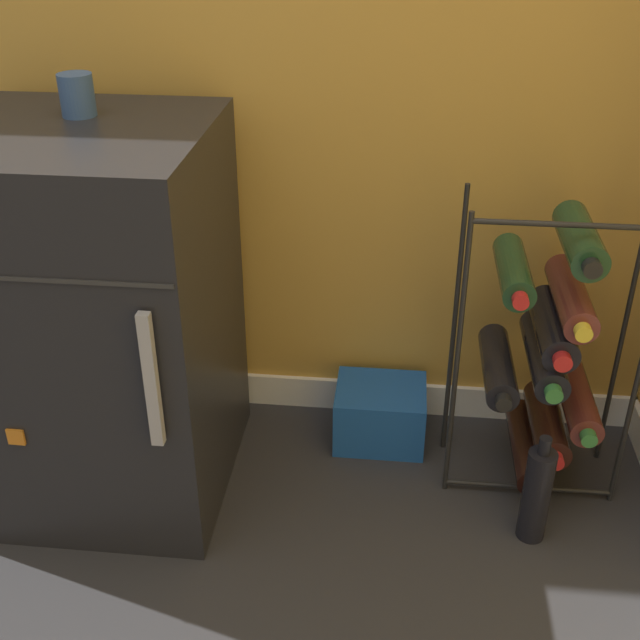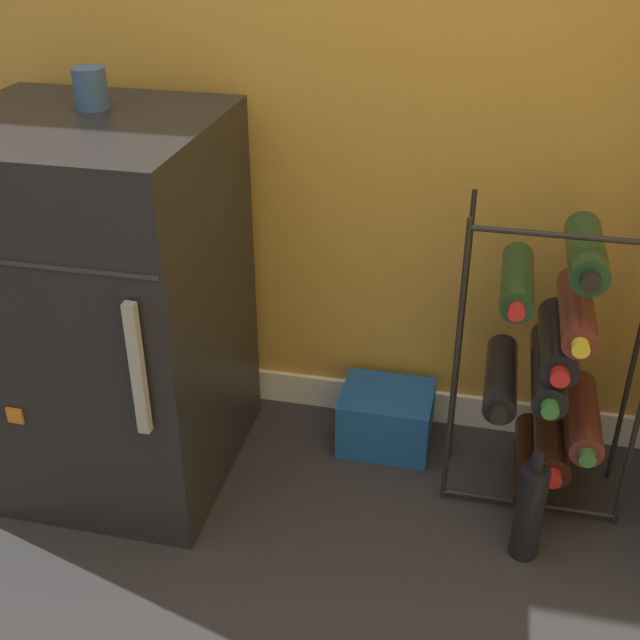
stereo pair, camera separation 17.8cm
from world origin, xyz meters
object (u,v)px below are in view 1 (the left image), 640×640
Objects in this scene: mini_fridge at (94,319)px; soda_box at (380,413)px; fridge_top_cup at (77,95)px; loose_bottle_floor at (537,494)px; wine_rack at (546,352)px.

mini_fridge is 3.77× the size of soda_box.
soda_box is at bearing 10.37° from fridge_top_cup.
soda_box is at bearing 137.82° from loose_bottle_floor.
fridge_top_cup is (0.00, 0.09, 0.48)m from mini_fridge.
fridge_top_cup is at bearing -169.63° from soda_box.
loose_bottle_floor is at bearing -94.65° from wine_rack.
mini_fridge reaches higher than wine_rack.
mini_fridge is 0.48m from fridge_top_cup.
wine_rack is at bearing 85.35° from loose_bottle_floor.
soda_box is 2.70× the size of fridge_top_cup.
fridge_top_cup is (-1.01, -0.01, 0.55)m from wine_rack.
loose_bottle_floor is at bearing -11.51° from fridge_top_cup.
loose_bottle_floor is (0.99, -0.12, -0.31)m from mini_fridge.
fridge_top_cup reaches higher than mini_fridge.
loose_bottle_floor is (0.99, -0.20, -0.79)m from fridge_top_cup.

